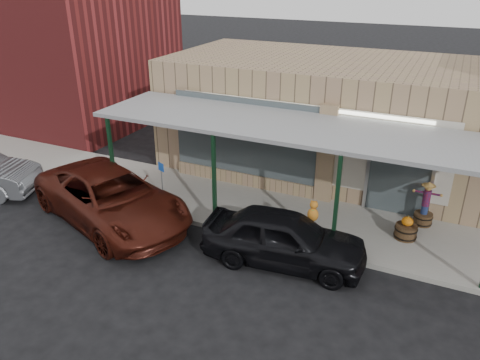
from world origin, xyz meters
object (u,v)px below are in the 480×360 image
at_px(barrel_pumpkin, 406,230).
at_px(car_maroon, 111,198).
at_px(barrel_scarecrow, 424,210).
at_px(handicap_sign, 162,177).
at_px(parked_sedan, 284,238).

relative_size(barrel_pumpkin, car_maroon, 0.13).
relative_size(barrel_scarecrow, handicap_sign, 1.03).
bearing_deg(car_maroon, parked_sedan, -67.79).
height_order(barrel_pumpkin, parked_sedan, parked_sedan).
relative_size(barrel_scarecrow, barrel_pumpkin, 1.81).
bearing_deg(barrel_pumpkin, car_maroon, -163.13).
distance_m(barrel_pumpkin, handicap_sign, 7.67).
bearing_deg(parked_sedan, barrel_pumpkin, -55.87).
xyz_separation_m(barrel_pumpkin, car_maroon, (-8.39, -2.54, 0.40)).
bearing_deg(handicap_sign, barrel_scarecrow, 36.25).
distance_m(handicap_sign, parked_sedan, 4.97).
distance_m(handicap_sign, car_maroon, 1.79).
distance_m(parked_sedan, car_maroon, 5.56).
bearing_deg(car_maroon, barrel_scarecrow, -47.27).
xyz_separation_m(barrel_scarecrow, car_maroon, (-8.76, -3.58, 0.18)).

